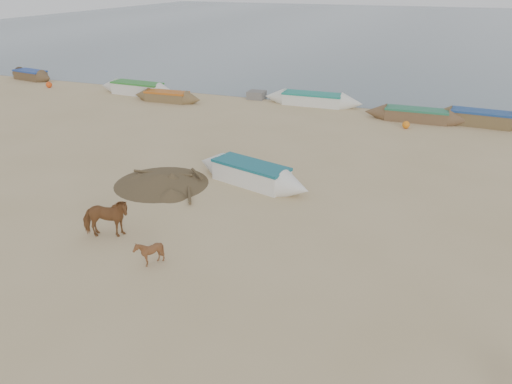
% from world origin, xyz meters
% --- Properties ---
extents(ground, '(140.00, 140.00, 0.00)m').
position_xyz_m(ground, '(0.00, 0.00, 0.00)').
color(ground, tan).
rests_on(ground, ground).
extents(sea, '(160.00, 160.00, 0.00)m').
position_xyz_m(sea, '(0.00, 82.00, 0.01)').
color(sea, slate).
rests_on(sea, ground).
extents(cow_adult, '(1.87, 1.36, 1.44)m').
position_xyz_m(cow_adult, '(-4.23, 0.62, 0.72)').
color(cow_adult, brown).
rests_on(cow_adult, ground).
extents(calf_front, '(0.97, 0.91, 0.89)m').
position_xyz_m(calf_front, '(-1.87, -0.41, 0.44)').
color(calf_front, brown).
rests_on(calf_front, ground).
extents(near_canoe, '(6.00, 2.85, 0.94)m').
position_xyz_m(near_canoe, '(-1.37, 6.90, 0.47)').
color(near_canoe, white).
rests_on(near_canoe, ground).
extents(debris_pile, '(4.91, 4.91, 0.44)m').
position_xyz_m(debris_pile, '(-5.01, 5.46, 0.22)').
color(debris_pile, brown).
rests_on(debris_pile, ground).
extents(waterline_canoes, '(57.50, 4.42, 0.93)m').
position_xyz_m(waterline_canoes, '(-0.52, 20.58, 0.42)').
color(waterline_canoes, brown).
rests_on(waterline_canoes, ground).
extents(beach_clutter, '(48.50, 4.64, 0.64)m').
position_xyz_m(beach_clutter, '(4.22, 20.23, 0.30)').
color(beach_clutter, '#285932').
rests_on(beach_clutter, ground).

